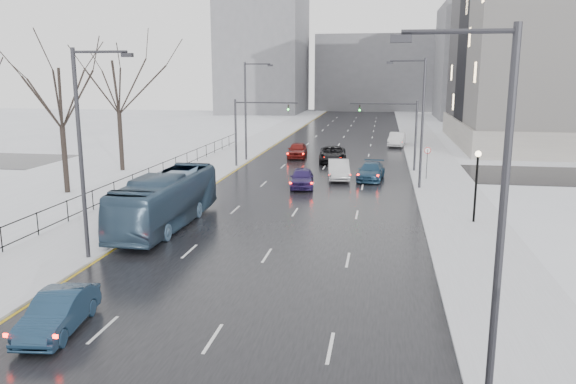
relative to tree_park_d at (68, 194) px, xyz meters
The scene contains 27 objects.
road 31.51m from the tree_park_d, 55.60° to the left, with size 16.00×150.00×0.04m, color black.
cross_road 22.65m from the tree_park_d, 38.19° to the left, with size 130.00×10.00×0.04m, color black.
sidewalk_left 27.01m from the tree_park_d, 74.32° to the left, with size 5.00×150.00×0.16m, color silver.
sidewalk_right 38.43m from the tree_park_d, 42.57° to the left, with size 5.00×150.00×0.16m, color silver.
park_strip 26.09m from the tree_park_d, 94.84° to the left, with size 14.00×150.00×0.12m, color white.
tree_park_d is the anchor object (origin of this frame).
tree_park_e 10.01m from the tree_park_d, 92.29° to the left, with size 9.45×9.45×13.50m, color black, non-canonical shape.
iron_fence 6.31m from the tree_park_d, 39.81° to the right, with size 0.06×70.00×1.30m.
streetlight_r_near 35.80m from the tree_park_d, 42.75° to the right, with size 2.95×0.25×10.00m.
streetlight_r_mid 27.24m from the tree_park_d, 13.01° to the left, with size 2.95×0.25×10.00m.
streetlight_l_near 17.90m from the tree_park_d, 55.47° to the right, with size 2.95×0.25×10.00m.
streetlight_l_far 21.17m from the tree_park_d, 61.85° to the left, with size 2.95×0.25×10.00m.
lamppost_r_mid 29.23m from the tree_park_d, ahead, with size 0.36×0.36×4.28m.
mast_signal_right 29.05m from the tree_park_d, 29.12° to the left, with size 6.10×0.33×6.50m.
mast_signal_left 17.96m from the tree_park_d, 53.20° to the left, with size 6.10×0.33×6.50m.
no_uturn_sign 28.88m from the tree_park_d, 20.32° to the left, with size 0.60×0.06×2.70m.
bldg_far_right 93.70m from the tree_park_d, 60.51° to the left, with size 24.00×20.00×22.00m, color slate.
bldg_far_left 92.17m from the tree_park_d, 92.64° to the left, with size 18.00×22.00×28.00m, color slate.
bldg_far_center 108.59m from the tree_park_d, 78.38° to the left, with size 30.00×18.00×18.00m, color slate.
sedan_left_near 24.65m from the tree_park_d, 59.94° to the right, with size 1.46×4.18×1.38m, color #162C42.
bus 13.32m from the tree_park_d, 34.75° to the right, with size 2.63×11.23×3.13m, color #344C65.
sedan_center_near 17.86m from the tree_park_d, 16.87° to the left, with size 1.80×4.48×1.53m, color #291C54.
sedan_right_near 21.73m from the tree_park_d, 25.23° to the left, with size 1.74×4.98×1.64m, color #B9BABF.
sedan_right_cross 26.06m from the tree_park_d, 45.36° to the left, with size 2.66×5.77×1.60m, color black.
sedan_right_far 24.25m from the tree_park_d, 22.64° to the left, with size 2.03×4.99×1.45m, color navy.
sedan_center_far 25.39m from the tree_park_d, 55.69° to the left, with size 1.93×4.79×1.63m, color maroon.
sedan_right_distant 41.14m from the tree_park_d, 52.57° to the left, with size 1.79×5.14×1.69m, color silver.
Camera 1 is at (5.46, -3.92, 8.84)m, focal length 35.00 mm.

